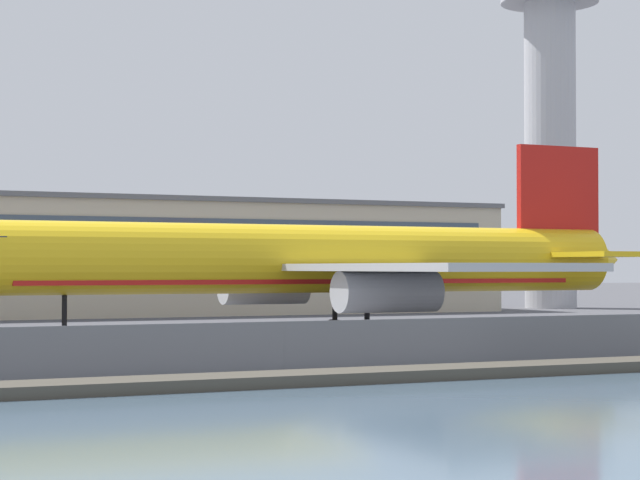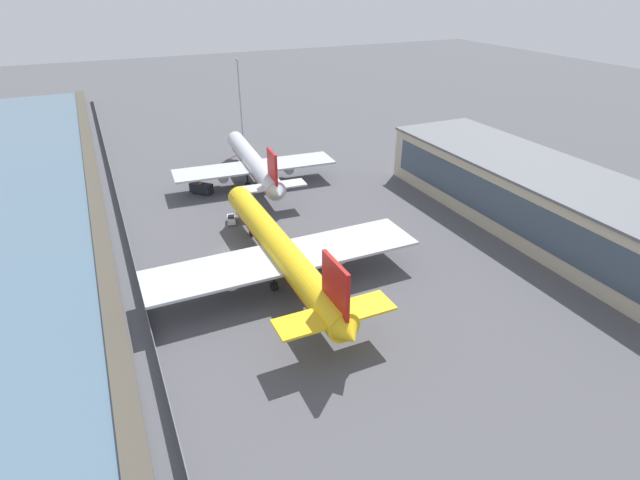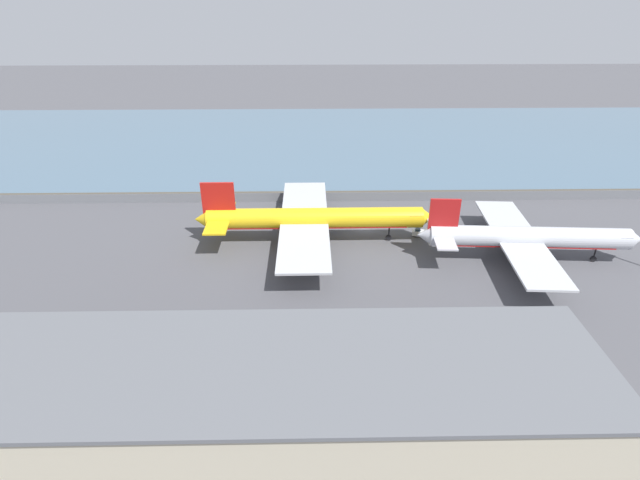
# 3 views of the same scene
# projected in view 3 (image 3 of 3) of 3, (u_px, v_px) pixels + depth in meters

# --- Properties ---
(ground_plane) EXTENTS (500.00, 500.00, 0.00)m
(ground_plane) POSITION_uv_depth(u_px,v_px,m) (365.00, 229.00, 113.87)
(ground_plane) COLOR #4C4C51
(waterfront_lagoon) EXTENTS (320.00, 98.00, 0.01)m
(waterfront_lagoon) POSITION_uv_depth(u_px,v_px,m) (345.00, 140.00, 176.81)
(waterfront_lagoon) COLOR slate
(waterfront_lagoon) RESTS_ON ground
(shoreline_seawall) EXTENTS (320.00, 3.00, 0.50)m
(shoreline_seawall) POSITION_uv_depth(u_px,v_px,m) (357.00, 194.00, 131.92)
(shoreline_seawall) COLOR #474238
(shoreline_seawall) RESTS_ON ground
(perimeter_fence) EXTENTS (280.00, 0.10, 2.42)m
(perimeter_fence) POSITION_uv_depth(u_px,v_px,m) (359.00, 197.00, 127.49)
(perimeter_fence) COLOR slate
(perimeter_fence) RESTS_ON ground
(cargo_jet_yellow) EXTENTS (51.06, 43.91, 13.76)m
(cargo_jet_yellow) POSITION_uv_depth(u_px,v_px,m) (311.00, 219.00, 106.08)
(cargo_jet_yellow) COLOR yellow
(cargo_jet_yellow) RESTS_ON ground
(passenger_jet_silver) EXTENTS (44.24, 37.92, 13.10)m
(passenger_jet_silver) POSITION_uv_depth(u_px,v_px,m) (525.00, 238.00, 98.89)
(passenger_jet_silver) COLOR silver
(passenger_jet_silver) RESTS_ON ground
(baggage_tug) EXTENTS (3.49, 2.31, 1.80)m
(baggage_tug) POSITION_uv_depth(u_px,v_px,m) (419.00, 233.00, 110.27)
(baggage_tug) COLOR white
(baggage_tug) RESTS_ON ground
(ops_van) EXTENTS (5.26, 5.06, 2.48)m
(ops_van) POSITION_uv_depth(u_px,v_px,m) (497.00, 226.00, 112.18)
(ops_van) COLOR #1E2328
(ops_van) RESTS_ON ground
(terminal_building) EXTENTS (77.18, 20.93, 11.99)m
(terminal_building) POSITION_uv_depth(u_px,v_px,m) (274.00, 402.00, 59.02)
(terminal_building) COLOR #BCB299
(terminal_building) RESTS_ON ground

